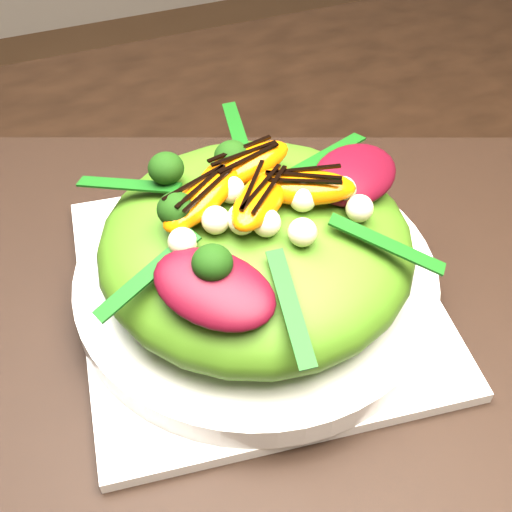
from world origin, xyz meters
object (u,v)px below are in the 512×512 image
object	(u,v)px
salad_bowl	(256,279)
plate_base	(256,292)
placemat	(256,298)
lettuce_mound	(256,245)
orange_segment	(239,167)

from	to	relation	value
salad_bowl	plate_base	bearing A→B (deg)	0.00
placemat	lettuce_mound	xyz separation A→B (m)	(-0.00, 0.00, 0.06)
salad_bowl	orange_segment	bearing A→B (deg)	89.72
salad_bowl	lettuce_mound	xyz separation A→B (m)	(0.00, 0.00, 0.04)
plate_base	salad_bowl	size ratio (longest dim) A/B	0.97
placemat	salad_bowl	world-z (taller)	salad_bowl
plate_base	salad_bowl	xyz separation A→B (m)	(0.00, 0.00, 0.01)
placemat	orange_segment	distance (m)	0.11
placemat	plate_base	distance (m)	0.01
orange_segment	placemat	bearing A→B (deg)	-90.28
plate_base	orange_segment	bearing A→B (deg)	89.72
placemat	plate_base	world-z (taller)	plate_base
placemat	salad_bowl	size ratio (longest dim) A/B	2.00
orange_segment	plate_base	bearing A→B (deg)	-90.28
salad_bowl	orange_segment	world-z (taller)	orange_segment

